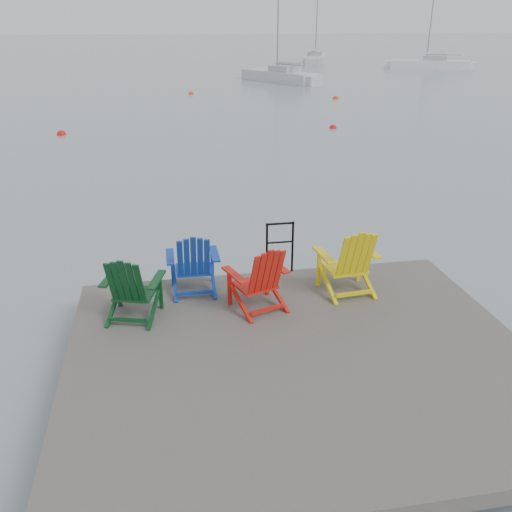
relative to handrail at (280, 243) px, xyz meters
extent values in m
plane|color=gray|center=(-0.25, -2.45, -1.04)|extent=(400.00, 400.00, 0.00)
cube|color=#312D2B|center=(-0.25, -2.45, -0.64)|extent=(6.00, 5.00, 0.20)
cylinder|color=black|center=(-2.95, -0.25, -1.34)|extent=(0.26, 0.26, 1.20)
cylinder|color=black|center=(-0.25, -0.25, -1.34)|extent=(0.26, 0.26, 1.20)
cylinder|color=black|center=(2.45, -0.25, -1.34)|extent=(0.26, 0.26, 1.20)
cylinder|color=black|center=(-0.22, 0.00, -0.09)|extent=(0.04, 0.04, 0.90)
cylinder|color=black|center=(0.22, 0.00, -0.09)|extent=(0.04, 0.04, 0.90)
cylinder|color=black|center=(0.00, 0.00, 0.34)|extent=(0.48, 0.04, 0.04)
cylinder|color=black|center=(0.00, 0.00, 0.01)|extent=(0.44, 0.03, 0.03)
cube|color=#0A3817|center=(-2.36, -1.03, -0.21)|extent=(0.65, 0.61, 0.04)
cube|color=#0A3817|center=(-2.61, -0.75, -0.26)|extent=(0.06, 0.06, 0.57)
cube|color=#0A3817|center=(-2.00, -0.92, -0.26)|extent=(0.06, 0.06, 0.57)
cube|color=#0A3817|center=(-2.70, -0.95, 0.04)|extent=(0.29, 0.63, 0.03)
cube|color=#0A3817|center=(-2.04, -1.14, 0.04)|extent=(0.29, 0.63, 0.03)
cube|color=#0A3817|center=(-2.46, -1.34, 0.12)|extent=(0.55, 0.39, 0.69)
cube|color=#0E3295|center=(-1.48, -0.35, -0.21)|extent=(0.55, 0.49, 0.04)
cube|color=#0E3295|center=(-1.80, -0.15, -0.26)|extent=(0.05, 0.05, 0.57)
cube|color=#0E3295|center=(-1.16, -0.15, -0.26)|extent=(0.05, 0.05, 0.57)
cube|color=#0E3295|center=(-1.82, -0.37, 0.05)|extent=(0.13, 0.62, 0.03)
cube|color=#0E3295|center=(-1.13, -0.37, 0.05)|extent=(0.13, 0.62, 0.03)
cube|color=#0E3295|center=(-1.48, -0.68, 0.13)|extent=(0.50, 0.27, 0.70)
cube|color=red|center=(-0.61, -1.07, -0.21)|extent=(0.68, 0.64, 0.04)
cube|color=red|center=(-0.98, -0.99, -0.25)|extent=(0.06, 0.06, 0.58)
cube|color=red|center=(-0.37, -0.78, -0.25)|extent=(0.06, 0.06, 0.58)
cube|color=red|center=(-0.94, -1.20, 0.05)|extent=(0.32, 0.63, 0.03)
cube|color=red|center=(-0.27, -0.98, 0.05)|extent=(0.32, 0.63, 0.03)
cube|color=red|center=(-0.50, -1.39, 0.14)|extent=(0.57, 0.41, 0.71)
cube|color=yellow|center=(0.88, -0.79, -0.18)|extent=(0.63, 0.57, 0.04)
cube|color=yellow|center=(0.51, -0.61, -0.23)|extent=(0.06, 0.06, 0.62)
cube|color=yellow|center=(1.21, -0.54, -0.23)|extent=(0.06, 0.06, 0.62)
cube|color=yellow|center=(0.50, -0.85, 0.10)|extent=(0.19, 0.69, 0.03)
cube|color=yellow|center=(1.25, -0.78, 0.10)|extent=(0.19, 0.69, 0.03)
cube|color=yellow|center=(0.91, -1.15, 0.19)|extent=(0.57, 0.33, 0.76)
cube|color=#BCBDC0|center=(7.86, 35.17, -0.79)|extent=(5.10, 7.07, 1.10)
cube|color=#9E9EA3|center=(8.03, 34.86, -0.09)|extent=(2.17, 2.48, 0.55)
cylinder|color=gray|center=(7.68, 35.48, 4.19)|extent=(0.12, 0.12, 8.85)
cube|color=silver|center=(16.42, 55.33, -0.79)|extent=(4.95, 8.88, 1.10)
cube|color=#9E9EA3|center=(16.28, 54.92, -0.09)|extent=(2.33, 2.96, 0.55)
cylinder|color=gray|center=(16.56, 55.74, 5.15)|extent=(0.12, 0.12, 10.77)
cube|color=white|center=(25.26, 44.83, -0.79)|extent=(7.59, 5.04, 1.10)
cube|color=#9E9EA3|center=(25.60, 44.66, -0.09)|extent=(2.62, 2.21, 0.55)
cylinder|color=gray|center=(24.93, 44.99, 4.44)|extent=(0.12, 0.12, 9.36)
sphere|color=red|center=(5.89, 15.40, -1.04)|extent=(0.32, 0.32, 0.32)
sphere|color=red|center=(-5.89, 15.96, -1.04)|extent=(0.39, 0.39, 0.39)
sphere|color=red|center=(9.12, 24.99, -1.04)|extent=(0.37, 0.37, 0.37)
sphere|color=red|center=(0.46, 28.80, -1.04)|extent=(0.36, 0.36, 0.36)
camera|label=1|loc=(-1.88, -8.16, 3.41)|focal=38.00mm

